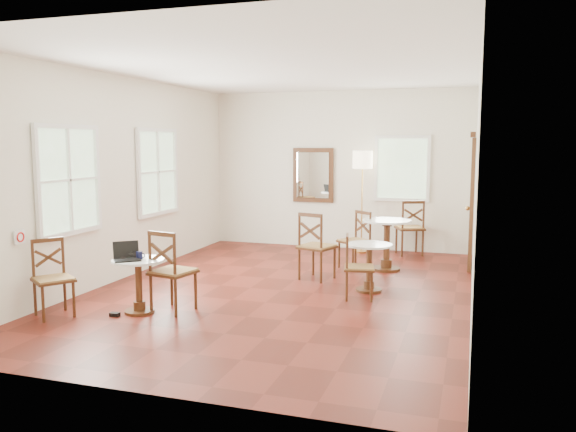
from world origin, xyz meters
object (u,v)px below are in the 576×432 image
object	(u,v)px
mouse	(123,258)
chair_back_a	(410,228)
cafe_table_back	(387,239)
floor_lamp	(362,167)
laptop	(127,256)
chair_near_a	(172,271)
chair_near_b	(53,278)
chair_back_b	(356,240)
navy_mug	(140,255)
cafe_table_mid	(369,262)
cafe_table_near	(139,280)
chair_mid_b	(357,267)
water_glass	(131,255)
power_adapter	(115,314)
chair_mid_a	(316,246)

from	to	relation	value
mouse	chair_back_a	bearing A→B (deg)	83.95
cafe_table_back	floor_lamp	world-z (taller)	floor_lamp
laptop	chair_near_a	bearing A→B (deg)	-11.24
chair_near_b	mouse	world-z (taller)	chair_near_b
chair_near_b	chair_back_b	distance (m)	4.65
cafe_table_back	navy_mug	size ratio (longest dim) A/B	7.12
chair_near_a	laptop	distance (m)	0.56
cafe_table_mid	floor_lamp	xyz separation A→B (m)	(-0.63, 2.82, 1.18)
cafe_table_near	chair_mid_b	world-z (taller)	chair_mid_b
navy_mug	cafe_table_back	bearing A→B (deg)	52.70
chair_near_a	chair_near_b	world-z (taller)	chair_near_a
chair_back_b	water_glass	bearing A→B (deg)	-83.75
cafe_table_back	laptop	bearing A→B (deg)	-127.75
mouse	chair_mid_b	bearing A→B (deg)	55.92
floor_lamp	laptop	size ratio (longest dim) A/B	4.88
navy_mug	power_adapter	size ratio (longest dim) A/B	1.02
cafe_table_mid	chair_mid_a	size ratio (longest dim) A/B	0.65
chair_mid_a	chair_back_b	size ratio (longest dim) A/B	1.09
chair_near_a	chair_back_a	size ratio (longest dim) A/B	0.99
cafe_table_back	navy_mug	world-z (taller)	cafe_table_back
chair_mid_b	chair_near_a	bearing A→B (deg)	110.83
floor_lamp	water_glass	xyz separation A→B (m)	(-1.89, -4.69, -0.89)
cafe_table_near	cafe_table_mid	distance (m)	3.07
floor_lamp	mouse	size ratio (longest dim) A/B	20.10
chair_back_b	floor_lamp	size ratio (longest dim) A/B	0.49
chair_mid_b	laptop	distance (m)	2.90
cafe_table_near	chair_near_b	world-z (taller)	chair_near_b
chair_back_a	power_adapter	size ratio (longest dim) A/B	8.99
cafe_table_back	floor_lamp	xyz separation A→B (m)	(-0.67, 1.42, 1.09)
cafe_table_back	water_glass	distance (m)	4.16
chair_mid_a	mouse	world-z (taller)	chair_mid_a
power_adapter	water_glass	bearing A→B (deg)	61.20
cafe_table_back	mouse	size ratio (longest dim) A/B	8.72
chair_mid_a	navy_mug	world-z (taller)	chair_mid_a
chair_near_b	floor_lamp	world-z (taller)	floor_lamp
chair_near_a	chair_back_b	size ratio (longest dim) A/B	1.08
floor_lamp	navy_mug	distance (m)	5.07
cafe_table_back	laptop	xyz separation A→B (m)	(-2.58, -3.33, 0.20)
laptop	mouse	world-z (taller)	laptop
chair_back_b	chair_near_a	bearing A→B (deg)	-79.29
chair_back_b	cafe_table_back	bearing A→B (deg)	39.78
laptop	navy_mug	size ratio (longest dim) A/B	3.36
chair_near_a	cafe_table_mid	bearing A→B (deg)	-129.95
cafe_table_near	chair_near_b	xyz separation A→B (m)	(-0.89, -0.41, 0.05)
power_adapter	floor_lamp	bearing A→B (deg)	67.71
mouse	water_glass	size ratio (longest dim) A/B	0.98
chair_mid_a	mouse	bearing A→B (deg)	71.74
cafe_table_back	chair_back_b	xyz separation A→B (m)	(-0.50, -0.01, -0.04)
chair_mid_b	chair_back_b	world-z (taller)	chair_back_b
laptop	power_adapter	size ratio (longest dim) A/B	3.44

